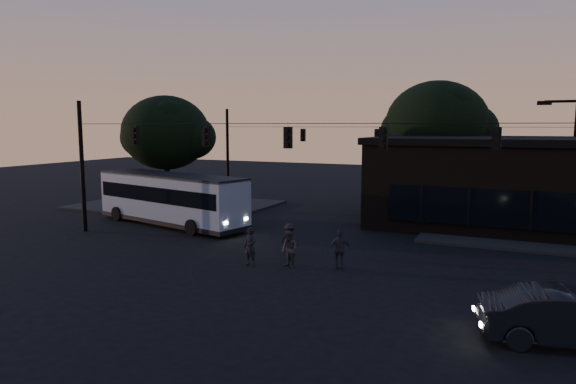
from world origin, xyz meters
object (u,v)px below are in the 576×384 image
at_px(pedestrian_a, 250,247).
at_px(pedestrian_c, 340,249).
at_px(building, 504,182).
at_px(pedestrian_d, 290,239).
at_px(car, 569,318).
at_px(bus, 171,197).
at_px(pedestrian_b, 289,249).

xyz_separation_m(pedestrian_a, pedestrian_c, (3.75, 1.12, 0.00)).
distance_m(building, pedestrian_c, 14.73).
bearing_deg(pedestrian_d, building, -114.74).
xyz_separation_m(car, pedestrian_a, (-12.06, 3.53, 0.06)).
bearing_deg(building, bus, -155.80).
height_order(pedestrian_b, pedestrian_d, pedestrian_b).
bearing_deg(pedestrian_a, pedestrian_c, 27.03).
distance_m(bus, pedestrian_c, 13.64).
height_order(car, pedestrian_a, pedestrian_a).
xyz_separation_m(pedestrian_a, pedestrian_d, (0.79, 2.45, -0.09)).
bearing_deg(bus, car, -10.96).
relative_size(building, pedestrian_b, 9.57).
height_order(pedestrian_a, pedestrian_b, pedestrian_a).
distance_m(building, bus, 20.41).
height_order(pedestrian_a, pedestrian_d, pedestrian_a).
distance_m(pedestrian_b, pedestrian_d, 2.24).
height_order(bus, car, bus).
relative_size(bus, pedestrian_b, 7.14).
bearing_deg(pedestrian_c, pedestrian_a, -7.44).
distance_m(pedestrian_a, pedestrian_d, 2.58).
height_order(car, pedestrian_d, car).
relative_size(car, pedestrian_b, 2.96).
bearing_deg(building, pedestrian_b, -119.56).
distance_m(building, pedestrian_d, 15.08).
height_order(car, pedestrian_c, pedestrian_c).
bearing_deg(building, pedestrian_d, -126.47).
relative_size(pedestrian_a, pedestrian_d, 1.12).
relative_size(car, pedestrian_c, 2.80).
height_order(pedestrian_c, pedestrian_d, pedestrian_c).
relative_size(pedestrian_b, pedestrian_c, 0.95).
bearing_deg(pedestrian_a, pedestrian_d, 82.42).
bearing_deg(car, pedestrian_c, 47.76).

